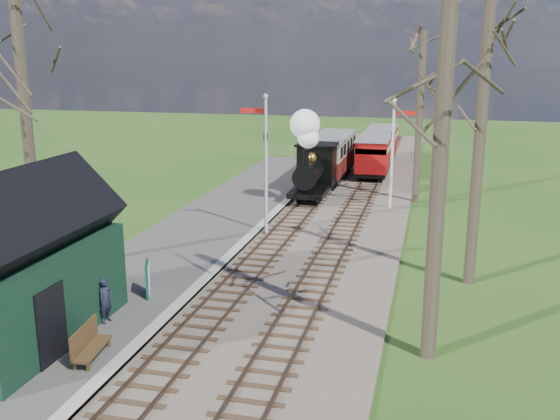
{
  "coord_description": "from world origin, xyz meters",
  "views": [
    {
      "loc": [
        6.34,
        -9.72,
        7.85
      ],
      "look_at": [
        0.32,
        14.44,
        1.6
      ],
      "focal_mm": 40.0,
      "sensor_mm": 36.0,
      "label": 1
    }
  ],
  "objects_px": {
    "semaphore_far": "(394,146)",
    "coach": "(331,155)",
    "locomotive": "(312,161)",
    "bench": "(88,343)",
    "sign_board": "(148,279)",
    "person": "(106,300)",
    "red_carriage_a": "(374,155)",
    "red_carriage_b": "(382,143)",
    "station_shed": "(20,267)",
    "semaphore_near": "(264,155)"
  },
  "relations": [
    {
      "from": "sign_board",
      "to": "bench",
      "type": "height_order",
      "value": "sign_board"
    },
    {
      "from": "semaphore_far",
      "to": "coach",
      "type": "bearing_deg",
      "value": 121.94
    },
    {
      "from": "red_carriage_a",
      "to": "sign_board",
      "type": "xyz_separation_m",
      "value": [
        -5.0,
        -22.9,
        -0.7
      ]
    },
    {
      "from": "semaphore_near",
      "to": "semaphore_far",
      "type": "distance_m",
      "value": 7.91
    },
    {
      "from": "semaphore_near",
      "to": "locomotive",
      "type": "xyz_separation_m",
      "value": [
        0.76,
        6.95,
        -1.36
      ]
    },
    {
      "from": "red_carriage_b",
      "to": "semaphore_near",
      "type": "bearing_deg",
      "value": -99.53
    },
    {
      "from": "coach",
      "to": "station_shed",
      "type": "bearing_deg",
      "value": -99.75
    },
    {
      "from": "red_carriage_a",
      "to": "station_shed",
      "type": "bearing_deg",
      "value": -104.55
    },
    {
      "from": "coach",
      "to": "red_carriage_a",
      "type": "bearing_deg",
      "value": 30.92
    },
    {
      "from": "red_carriage_a",
      "to": "locomotive",
      "type": "bearing_deg",
      "value": -108.9
    },
    {
      "from": "station_shed",
      "to": "semaphore_far",
      "type": "xyz_separation_m",
      "value": [
        8.67,
        18.0,
        1.08
      ]
    },
    {
      "from": "station_shed",
      "to": "red_carriage_a",
      "type": "distance_m",
      "value": 27.47
    },
    {
      "from": "semaphore_far",
      "to": "red_carriage_a",
      "type": "relative_size",
      "value": 1.13
    },
    {
      "from": "station_shed",
      "to": "semaphore_far",
      "type": "relative_size",
      "value": 1.1
    },
    {
      "from": "red_carriage_a",
      "to": "coach",
      "type": "bearing_deg",
      "value": -149.08
    },
    {
      "from": "semaphore_far",
      "to": "sign_board",
      "type": "xyz_separation_m",
      "value": [
        -6.78,
        -14.32,
        -2.57
      ]
    },
    {
      "from": "locomotive",
      "to": "red_carriage_b",
      "type": "height_order",
      "value": "locomotive"
    },
    {
      "from": "coach",
      "to": "person",
      "type": "relative_size",
      "value": 5.82
    },
    {
      "from": "coach",
      "to": "person",
      "type": "bearing_deg",
      "value": -96.54
    },
    {
      "from": "red_carriage_b",
      "to": "red_carriage_a",
      "type": "bearing_deg",
      "value": -90.0
    },
    {
      "from": "coach",
      "to": "red_carriage_a",
      "type": "height_order",
      "value": "coach"
    },
    {
      "from": "semaphore_far",
      "to": "red_carriage_a",
      "type": "bearing_deg",
      "value": 101.69
    },
    {
      "from": "red_carriage_b",
      "to": "bench",
      "type": "bearing_deg",
      "value": -98.06
    },
    {
      "from": "semaphore_near",
      "to": "sign_board",
      "type": "bearing_deg",
      "value": -101.11
    },
    {
      "from": "red_carriage_b",
      "to": "sign_board",
      "type": "xyz_separation_m",
      "value": [
        -5.0,
        -28.4,
        -0.7
      ]
    },
    {
      "from": "red_carriage_b",
      "to": "person",
      "type": "bearing_deg",
      "value": -99.83
    },
    {
      "from": "sign_board",
      "to": "red_carriage_b",
      "type": "bearing_deg",
      "value": 80.01
    },
    {
      "from": "sign_board",
      "to": "person",
      "type": "relative_size",
      "value": 0.86
    },
    {
      "from": "red_carriage_a",
      "to": "red_carriage_b",
      "type": "height_order",
      "value": "same"
    },
    {
      "from": "coach",
      "to": "red_carriage_a",
      "type": "xyz_separation_m",
      "value": [
        2.6,
        1.56,
        -0.17
      ]
    },
    {
      "from": "station_shed",
      "to": "sign_board",
      "type": "height_order",
      "value": "station_shed"
    },
    {
      "from": "station_shed",
      "to": "person",
      "type": "distance_m",
      "value": 2.6
    },
    {
      "from": "red_carriage_b",
      "to": "station_shed",
      "type": "bearing_deg",
      "value": -102.14
    },
    {
      "from": "semaphore_near",
      "to": "sign_board",
      "type": "relative_size",
      "value": 5.35
    },
    {
      "from": "semaphore_far",
      "to": "sign_board",
      "type": "height_order",
      "value": "semaphore_far"
    },
    {
      "from": "person",
      "to": "semaphore_near",
      "type": "bearing_deg",
      "value": -1.07
    },
    {
      "from": "semaphore_far",
      "to": "locomotive",
      "type": "height_order",
      "value": "semaphore_far"
    },
    {
      "from": "locomotive",
      "to": "station_shed",
      "type": "bearing_deg",
      "value": -102.74
    },
    {
      "from": "semaphore_near",
      "to": "semaphore_far",
      "type": "xyz_separation_m",
      "value": [
        5.14,
        6.0,
        -0.27
      ]
    },
    {
      "from": "red_carriage_a",
      "to": "red_carriage_b",
      "type": "relative_size",
      "value": 1.0
    },
    {
      "from": "semaphore_far",
      "to": "locomotive",
      "type": "relative_size",
      "value": 1.16
    },
    {
      "from": "person",
      "to": "red_carriage_a",
      "type": "bearing_deg",
      "value": -2.6
    },
    {
      "from": "locomotive",
      "to": "red_carriage_a",
      "type": "height_order",
      "value": "locomotive"
    },
    {
      "from": "station_shed",
      "to": "semaphore_near",
      "type": "height_order",
      "value": "semaphore_near"
    },
    {
      "from": "semaphore_far",
      "to": "coach",
      "type": "distance_m",
      "value": 8.44
    },
    {
      "from": "sign_board",
      "to": "bench",
      "type": "distance_m",
      "value": 4.32
    },
    {
      "from": "semaphore_far",
      "to": "red_carriage_b",
      "type": "height_order",
      "value": "semaphore_far"
    },
    {
      "from": "station_shed",
      "to": "coach",
      "type": "xyz_separation_m",
      "value": [
        4.3,
        25.02,
        -0.62
      ]
    },
    {
      "from": "semaphore_far",
      "to": "sign_board",
      "type": "distance_m",
      "value": 16.05
    },
    {
      "from": "locomotive",
      "to": "bench",
      "type": "height_order",
      "value": "locomotive"
    }
  ]
}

